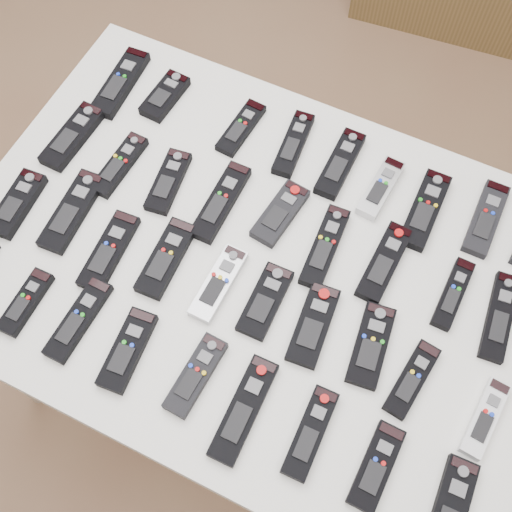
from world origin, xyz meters
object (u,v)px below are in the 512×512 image
at_px(remote_10, 120,165).
at_px(remote_15, 384,263).
at_px(remote_16, 453,294).
at_px(remote_21, 166,258).
at_px(remote_3, 293,144).
at_px(remote_26, 412,379).
at_px(remote_20, 109,251).
at_px(remote_22, 218,283).
at_px(remote_0, 121,83).
at_px(remote_19, 72,211).
at_px(remote_34, 310,433).
at_px(remote_24, 313,325).
at_px(remote_30, 79,320).
at_px(table, 256,272).
at_px(remote_4, 340,164).
at_px(remote_5, 380,188).
at_px(remote_23, 265,301).
at_px(remote_12, 221,202).
at_px(remote_27, 485,418).
at_px(remote_14, 325,247).
at_px(remote_25, 371,345).
at_px(remote_11, 168,181).
at_px(remote_9, 73,136).
at_px(remote_32, 196,375).
at_px(remote_18, 17,204).
at_px(remote_17, 499,317).
at_px(remote_7, 486,219).
at_px(remote_33, 244,409).
at_px(remote_13, 280,213).
at_px(remote_35, 376,467).
at_px(remote_2, 241,128).
at_px(remote_6, 425,210).
at_px(remote_31, 128,350).

xyz_separation_m(remote_10, remote_15, (0.62, 0.03, 0.00)).
distance_m(remote_16, remote_21, 0.59).
height_order(remote_3, remote_26, remote_3).
relative_size(remote_20, remote_26, 1.17).
bearing_deg(remote_15, remote_3, 149.37).
bearing_deg(remote_21, remote_22, -4.00).
distance_m(remote_0, remote_19, 0.36).
distance_m(remote_19, remote_34, 0.68).
bearing_deg(remote_26, remote_10, 174.38).
distance_m(remote_24, remote_30, 0.46).
height_order(remote_16, remote_26, remote_16).
bearing_deg(remote_3, table, -85.95).
distance_m(remote_10, remote_24, 0.56).
bearing_deg(remote_4, remote_3, 178.33).
xyz_separation_m(remote_5, remote_23, (-0.11, -0.35, -0.00)).
bearing_deg(remote_20, remote_12, 49.07).
height_order(remote_20, remote_23, same).
relative_size(remote_0, remote_21, 1.14).
xyz_separation_m(remote_19, remote_27, (0.93, -0.04, -0.00)).
height_order(remote_21, remote_26, remote_21).
bearing_deg(remote_16, remote_3, 157.59).
xyz_separation_m(remote_5, remote_26, (0.21, -0.37, -0.00)).
xyz_separation_m(remote_10, remote_14, (0.49, 0.01, 0.00)).
bearing_deg(remote_27, remote_25, 175.63).
bearing_deg(remote_27, remote_11, 170.82).
bearing_deg(remote_22, remote_9, 160.07).
bearing_deg(remote_0, remote_32, -51.35).
bearing_deg(remote_18, table, 7.39).
bearing_deg(remote_17, remote_21, -170.28).
bearing_deg(remote_23, remote_26, -5.28).
distance_m(remote_4, remote_24, 0.39).
relative_size(remote_3, remote_5, 1.11).
bearing_deg(remote_7, remote_14, -143.18).
bearing_deg(remote_30, remote_32, 1.44).
xyz_separation_m(remote_0, remote_33, (0.61, -0.57, -0.00)).
relative_size(table, remote_10, 7.38).
bearing_deg(remote_25, remote_23, 174.65).
relative_size(remote_10, remote_12, 0.85).
height_order(table, remote_13, remote_13).
bearing_deg(remote_35, remote_18, 170.65).
bearing_deg(remote_2, remote_14, -30.12).
bearing_deg(remote_14, remote_10, 177.70).
bearing_deg(remote_6, remote_16, -54.69).
bearing_deg(remote_24, remote_4, 99.52).
bearing_deg(remote_31, remote_35, -4.36).
height_order(remote_7, remote_31, remote_31).
distance_m(remote_16, remote_24, 0.29).
bearing_deg(remote_10, remote_16, 4.16).
distance_m(remote_20, remote_27, 0.80).
bearing_deg(remote_17, remote_27, -86.36).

